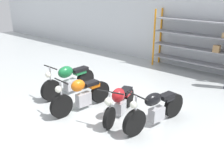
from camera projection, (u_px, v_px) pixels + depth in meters
name	position (u px, v px, depth m)	size (l,w,h in m)	color
ground_plane	(103.00, 110.00, 7.22)	(30.00, 30.00, 0.00)	#B2B7B7
back_wall	(191.00, 26.00, 10.41)	(30.00, 0.08, 3.60)	silver
shelving_rack	(200.00, 43.00, 9.98)	(3.89, 0.63, 2.47)	orange
motorcycle_green	(69.00, 80.00, 8.17)	(0.64, 2.12, 1.10)	black
motorcycle_orange	(82.00, 94.00, 7.11)	(0.61, 2.06, 1.06)	black
motorcycle_red	(120.00, 101.00, 6.71)	(0.85, 1.87, 0.98)	black
motorcycle_black	(155.00, 109.00, 6.28)	(0.69, 2.14, 1.04)	black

